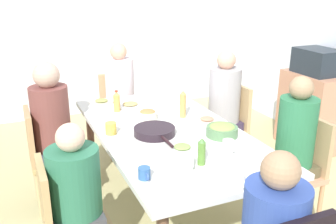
{
  "coord_description": "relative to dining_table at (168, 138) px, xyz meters",
  "views": [
    {
      "loc": [
        2.61,
        -1.12,
        1.91
      ],
      "look_at": [
        0.0,
        0.0,
        0.92
      ],
      "focal_mm": 40.91,
      "sensor_mm": 36.0,
      "label": 1
    }
  ],
  "objects": [
    {
      "name": "serving_pan",
      "position": [
        0.06,
        -0.14,
        0.1
      ],
      "size": [
        0.5,
        0.32,
        0.06
      ],
      "color": "black",
      "rests_on": "dining_table"
    },
    {
      "name": "dining_table",
      "position": [
        0.0,
        0.0,
        0.0
      ],
      "size": [
        2.08,
        1.08,
        0.77
      ],
      "color": "silver",
      "rests_on": "ground_plane"
    },
    {
      "name": "bottle_2",
      "position": [
        -0.22,
        0.23,
        0.19
      ],
      "size": [
        0.05,
        0.05,
        0.25
      ],
      "color": "tan",
      "rests_on": "dining_table"
    },
    {
      "name": "cup_2",
      "position": [
        0.54,
        0.22,
        0.12
      ],
      "size": [
        0.12,
        0.08,
        0.09
      ],
      "color": "white",
      "rests_on": "dining_table"
    },
    {
      "name": "microwave",
      "position": [
        -0.6,
        2.08,
        0.34
      ],
      "size": [
        0.48,
        0.36,
        0.28
      ],
      "primitive_type": "cube",
      "color": "#1C242C",
      "rests_on": "side_cabinet"
    },
    {
      "name": "person_4",
      "position": [
        0.52,
        0.83,
        0.04
      ],
      "size": [
        0.3,
        0.3,
        1.25
      ],
      "color": "brown",
      "rests_on": "ground_plane"
    },
    {
      "name": "plate_3",
      "position": [
        0.39,
        -0.06,
        0.09
      ],
      "size": [
        0.22,
        0.22,
        0.04
      ],
      "color": "white",
      "rests_on": "dining_table"
    },
    {
      "name": "person_2",
      "position": [
        -0.52,
        0.83,
        0.06
      ],
      "size": [
        0.32,
        0.32,
        1.26
      ],
      "color": "#283846",
      "rests_on": "ground_plane"
    },
    {
      "name": "bottle_0",
      "position": [
        0.64,
        -0.04,
        0.17
      ],
      "size": [
        0.05,
        0.05,
        0.2
      ],
      "color": "#528031",
      "rests_on": "dining_table"
    },
    {
      "name": "person_1",
      "position": [
        0.52,
        -0.83,
        -0.01
      ],
      "size": [
        0.32,
        0.32,
        1.13
      ],
      "color": "#44444B",
      "rests_on": "ground_plane"
    },
    {
      "name": "bottle_1",
      "position": [
        -0.6,
        -0.25,
        0.16
      ],
      "size": [
        0.06,
        0.06,
        0.2
      ],
      "color": "gold",
      "rests_on": "dining_table"
    },
    {
      "name": "chair_1",
      "position": [
        0.52,
        -0.92,
        -0.19
      ],
      "size": [
        0.4,
        0.4,
        0.9
      ],
      "color": "tan",
      "rests_on": "ground_plane"
    },
    {
      "name": "chair_2",
      "position": [
        -0.52,
        0.92,
        -0.19
      ],
      "size": [
        0.4,
        0.4,
        0.9
      ],
      "color": "tan",
      "rests_on": "ground_plane"
    },
    {
      "name": "chair_4",
      "position": [
        0.52,
        0.92,
        -0.19
      ],
      "size": [
        0.4,
        0.4,
        0.9
      ],
      "color": "tan",
      "rests_on": "ground_plane"
    },
    {
      "name": "wall_left",
      "position": [
        -2.94,
        0.0,
        0.6
      ],
      "size": [
        0.12,
        4.88,
        2.6
      ],
      "primitive_type": "cube",
      "color": "silver",
      "rests_on": "ground_plane"
    },
    {
      "name": "cup_4",
      "position": [
        0.67,
        -0.44,
        0.11
      ],
      "size": [
        0.11,
        0.07,
        0.07
      ],
      "color": "#325E98",
      "rests_on": "dining_table"
    },
    {
      "name": "person_3",
      "position": [
        -1.33,
        0.0,
        0.06
      ],
      "size": [
        0.31,
        0.31,
        1.27
      ],
      "color": "brown",
      "rests_on": "ground_plane"
    },
    {
      "name": "plate_1",
      "position": [
        -0.68,
        -0.09,
        0.09
      ],
      "size": [
        0.26,
        0.26,
        0.04
      ],
      "color": "silver",
      "rests_on": "dining_table"
    },
    {
      "name": "chair_5",
      "position": [
        -0.52,
        -0.92,
        -0.19
      ],
      "size": [
        0.4,
        0.4,
        0.9
      ],
      "color": "tan",
      "rests_on": "ground_plane"
    },
    {
      "name": "person_5",
      "position": [
        -0.52,
        -0.83,
        0.07
      ],
      "size": [
        0.31,
        0.31,
        1.29
      ],
      "color": "#30334B",
      "rests_on": "ground_plane"
    },
    {
      "name": "bowl_1",
      "position": [
        0.28,
        0.33,
        0.12
      ],
      "size": [
        0.24,
        0.24,
        0.09
      ],
      "color": "#547C50",
      "rests_on": "dining_table"
    },
    {
      "name": "ground_plane",
      "position": [
        0.0,
        0.0,
        -0.7
      ],
      "size": [
        6.92,
        6.92,
        0.0
      ],
      "primitive_type": "plane",
      "color": "tan"
    },
    {
      "name": "cup_3",
      "position": [
        0.65,
        -0.14,
        0.12
      ],
      "size": [
        0.11,
        0.08,
        0.1
      ],
      "color": "white",
      "rests_on": "dining_table"
    },
    {
      "name": "plate_2",
      "position": [
        -0.04,
        0.38,
        0.09
      ],
      "size": [
        0.21,
        0.21,
        0.04
      ],
      "color": "silver",
      "rests_on": "dining_table"
    },
    {
      "name": "plate_0",
      "position": [
        -0.89,
        -0.32,
        0.09
      ],
      "size": [
        0.22,
        0.22,
        0.04
      ],
      "color": "beige",
      "rests_on": "dining_table"
    },
    {
      "name": "cup_1",
      "position": [
        -0.09,
        -0.44,
        0.12
      ],
      "size": [
        0.12,
        0.09,
        0.09
      ],
      "color": "#E5BD48",
      "rests_on": "dining_table"
    },
    {
      "name": "cup_0",
      "position": [
        0.98,
        0.02,
        0.12
      ],
      "size": [
        0.13,
        0.09,
        0.09
      ],
      "color": "white",
      "rests_on": "dining_table"
    },
    {
      "name": "chair_3",
      "position": [
        -1.42,
        0.0,
        -0.19
      ],
      "size": [
        0.4,
        0.4,
        0.9
      ],
      "color": "tan",
      "rests_on": "ground_plane"
    },
    {
      "name": "bowl_0",
      "position": [
        -0.29,
        -0.06,
        0.12
      ],
      "size": [
        0.16,
        0.16,
        0.09
      ],
      "color": "beige",
      "rests_on": "dining_table"
    },
    {
      "name": "side_cabinet",
      "position": [
        -0.6,
        2.08,
        -0.25
      ],
      "size": [
        0.7,
        0.44,
        0.9
      ],
      "primitive_type": "cube",
      "color": "#AE765A",
      "rests_on": "ground_plane"
    }
  ]
}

